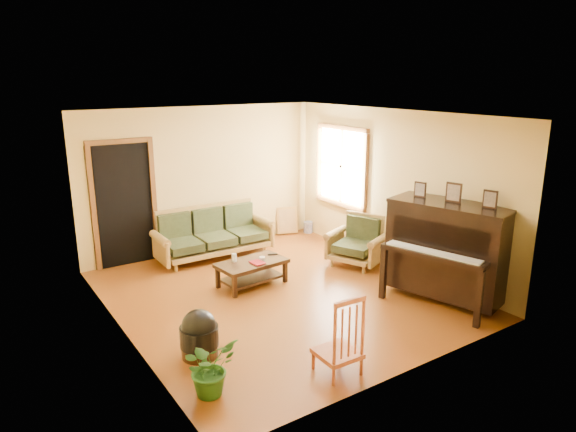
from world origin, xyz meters
TOP-DOWN VIEW (x-y plane):
  - floor at (0.00, 0.00)m, footprint 5.00×5.00m
  - doorway at (-1.45, 2.48)m, footprint 1.08×0.16m
  - window at (2.21, 1.30)m, footprint 0.12×1.36m
  - sofa at (-0.07, 1.98)m, footprint 2.06×0.88m
  - coffee_table at (-0.16, 0.51)m, footprint 1.10×0.67m
  - armchair at (1.72, 0.29)m, footprint 1.07×1.09m
  - piano at (1.86, -1.47)m, footprint 1.35×1.81m
  - footstool at (-1.69, -0.96)m, footprint 0.58×0.58m
  - red_chair at (-0.59, -2.09)m, footprint 0.45×0.48m
  - leaning_frame at (1.74, 2.41)m, footprint 0.44×0.22m
  - ceramic_crock at (2.14, 2.23)m, footprint 0.21×0.21m
  - potted_plant at (-1.90, -1.68)m, footprint 0.64×0.59m
  - book at (-0.22, 0.38)m, footprint 0.19×0.24m
  - candle at (-0.39, 0.66)m, footprint 0.08×0.08m
  - glass_jar at (-0.01, 0.46)m, footprint 0.09×0.09m
  - remote at (0.27, 0.60)m, footprint 0.16×0.10m

SIDE VIEW (x-z plane):
  - floor at x=0.00m, z-range 0.00..0.00m
  - ceramic_crock at x=2.14m, z-range 0.00..0.23m
  - coffee_table at x=-0.16m, z-range 0.00..0.38m
  - footstool at x=-1.69m, z-range 0.00..0.42m
  - leaning_frame at x=1.74m, z-range 0.00..0.57m
  - potted_plant at x=-1.90m, z-range 0.00..0.60m
  - remote at x=0.27m, z-range 0.38..0.40m
  - book at x=-0.22m, z-range 0.38..0.40m
  - glass_jar at x=-0.01m, z-range 0.38..0.44m
  - armchair at x=1.72m, z-range 0.00..0.84m
  - sofa at x=-0.07m, z-range 0.00..0.88m
  - candle at x=-0.39m, z-range 0.38..0.51m
  - red_chair at x=-0.59m, z-range 0.00..0.92m
  - piano at x=1.86m, z-range 0.00..1.43m
  - doorway at x=-1.45m, z-range 0.00..2.05m
  - window at x=2.21m, z-range 0.77..2.23m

